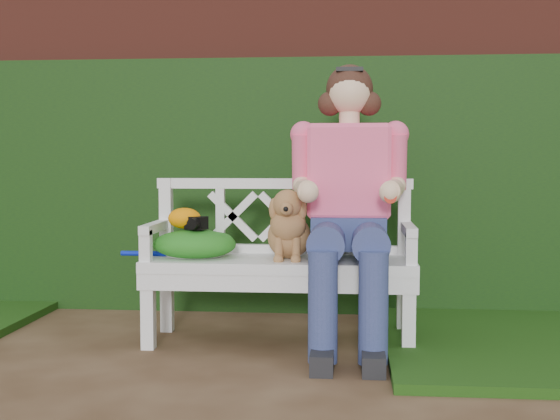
{
  "coord_description": "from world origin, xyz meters",
  "views": [
    {
      "loc": [
        0.9,
        -3.35,
        1.04
      ],
      "look_at": [
        0.52,
        0.79,
        0.75
      ],
      "focal_mm": 48.0,
      "sensor_mm": 36.0,
      "label": 1
    }
  ],
  "objects": [
    {
      "name": "camera_item",
      "position": [
        0.05,
        0.76,
        0.68
      ],
      "size": [
        0.13,
        0.12,
        0.07
      ],
      "primitive_type": "cube",
      "rotation": [
        0.0,
        0.0,
        -0.38
      ],
      "color": "black",
      "rests_on": "green_bag"
    },
    {
      "name": "brick_wall",
      "position": [
        0.0,
        1.9,
        1.1
      ],
      "size": [
        10.0,
        0.3,
        2.2
      ],
      "primitive_type": "cube",
      "color": "maroon",
      "rests_on": "ground"
    },
    {
      "name": "tennis_racket",
      "position": [
        -0.0,
        0.81,
        0.49
      ],
      "size": [
        0.63,
        0.29,
        0.03
      ],
      "primitive_type": null,
      "rotation": [
        0.0,
        0.0,
        -0.06
      ],
      "color": "white",
      "rests_on": "garden_bench"
    },
    {
      "name": "dog",
      "position": [
        0.57,
        0.76,
        0.68
      ],
      "size": [
        0.38,
        0.43,
        0.39
      ],
      "primitive_type": null,
      "rotation": [
        0.0,
        0.0,
        0.4
      ],
      "color": "#905C1E",
      "rests_on": "garden_bench"
    },
    {
      "name": "ground",
      "position": [
        0.0,
        0.0,
        0.0
      ],
      "size": [
        60.0,
        60.0,
        0.0
      ],
      "primitive_type": "plane",
      "color": "#402A18"
    },
    {
      "name": "seated_woman",
      "position": [
        0.9,
        0.77,
        0.8
      ],
      "size": [
        0.79,
        0.99,
        1.61
      ],
      "primitive_type": null,
      "rotation": [
        0.0,
        0.0,
        -0.13
      ],
      "color": "#D34357",
      "rests_on": "ground"
    },
    {
      "name": "green_bag",
      "position": [
        0.03,
        0.78,
        0.56
      ],
      "size": [
        0.49,
        0.39,
        0.16
      ],
      "primitive_type": null,
      "rotation": [
        0.0,
        0.0,
        0.06
      ],
      "color": "#3D8831",
      "rests_on": "garden_bench"
    },
    {
      "name": "baseball_glove",
      "position": [
        -0.03,
        0.79,
        0.7
      ],
      "size": [
        0.22,
        0.19,
        0.12
      ],
      "primitive_type": "ellipsoid",
      "rotation": [
        0.0,
        0.0,
        0.35
      ],
      "color": "orange",
      "rests_on": "green_bag"
    },
    {
      "name": "garden_bench",
      "position": [
        0.52,
        0.79,
        0.24
      ],
      "size": [
        1.59,
        0.64,
        0.48
      ],
      "primitive_type": null,
      "rotation": [
        0.0,
        0.0,
        0.02
      ],
      "color": "white",
      "rests_on": "ground"
    },
    {
      "name": "ivy_hedge",
      "position": [
        0.0,
        1.68,
        0.85
      ],
      "size": [
        10.0,
        0.18,
        1.7
      ],
      "primitive_type": "cube",
      "color": "#173C0C",
      "rests_on": "ground"
    }
  ]
}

